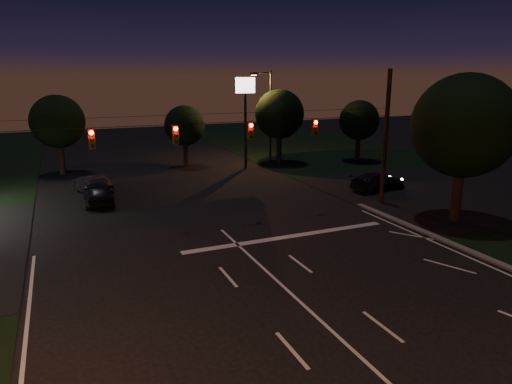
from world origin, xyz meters
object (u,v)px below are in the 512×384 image
car_oncoming_a (98,193)px  tree_right_near (462,127)px  car_oncoming_b (92,184)px  utility_pole_right (381,203)px  car_cross (378,181)px

car_oncoming_a → tree_right_near: bearing=148.4°
car_oncoming_b → car_oncoming_a: bearing=74.8°
utility_pole_right → tree_right_near: size_ratio=1.03×
car_oncoming_b → car_cross: car_oncoming_b is taller
utility_pole_right → tree_right_near: (1.53, -4.83, 5.68)m
utility_pole_right → car_cross: utility_pole_right is taller
utility_pole_right → car_oncoming_b: utility_pole_right is taller
utility_pole_right → car_oncoming_b: size_ratio=2.09×
utility_pole_right → car_oncoming_a: utility_pole_right is taller
car_oncoming_a → utility_pole_right: bearing=158.1°
utility_pole_right → tree_right_near: bearing=-72.5°
tree_right_near → car_oncoming_b: 25.52m
car_oncoming_a → car_cross: bearing=168.4°
tree_right_near → utility_pole_right: bearing=107.5°
utility_pole_right → car_oncoming_b: (-18.11, 10.69, 0.71)m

